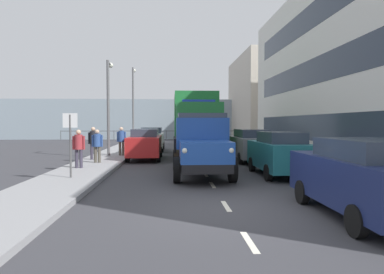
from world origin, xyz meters
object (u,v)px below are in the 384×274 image
Objects in this scene: lorry_cargo_green at (195,123)px; street_sign at (70,134)px; car_grey_kerbside_2 at (250,145)px; lamp_post_far at (133,99)px; truck_vintage_blue at (202,146)px; car_red_oppositeside_0 at (145,144)px; car_navy_kerbside_near at (365,177)px; pedestrian_with_bag at (93,140)px; car_teal_kerbside_1 at (279,153)px; lamp_post_promenade at (109,98)px; pedestrian_couple_a at (79,146)px; pedestrian_strolling at (121,139)px; pedestrian_near_railing at (97,143)px; car_white_oppositeside_1 at (152,139)px.

street_sign is at bearing 61.31° from lorry_cargo_green.
car_grey_kerbside_2 is 15.97m from lamp_post_far.
truck_vintage_blue is 1.23× the size of car_red_oppositeside_0.
lamp_post_far reaches higher than car_navy_kerbside_near.
pedestrian_with_bag is at bearing -84.70° from street_sign.
truck_vintage_blue reaches higher than car_teal_kerbside_1.
pedestrian_couple_a is at bearing 87.55° from lamp_post_promenade.
truck_vintage_blue is at bearing 160.51° from pedestrian_couple_a.
pedestrian_with_bag reaches higher than car_navy_kerbside_near.
car_navy_kerbside_near is 13.66m from car_red_oppositeside_0.
pedestrian_strolling is at bearing -33.47° from car_red_oppositeside_0.
pedestrian_with_bag is (0.50, -1.43, 0.07)m from pedestrian_near_railing.
pedestrian_strolling is at bearing -61.25° from truck_vintage_blue.
pedestrian_couple_a is at bearing 80.22° from pedestrian_strolling.
pedestrian_couple_a is 0.72× the size of street_sign.
lamp_post_promenade reaches higher than truck_vintage_blue.
car_teal_kerbside_1 is at bearing -90.00° from car_navy_kerbside_near.
pedestrian_near_railing is (2.09, 2.77, 0.18)m from car_red_oppositeside_0.
truck_vintage_blue is 0.82× the size of lamp_post_far.
pedestrian_with_bag reaches higher than car_teal_kerbside_1.
pedestrian_with_bag is at bearing -31.45° from car_teal_kerbside_1.
car_grey_kerbside_2 is 1.03× the size of car_white_oppositeside_1.
pedestrian_strolling is (-0.61, -3.74, 0.05)m from pedestrian_near_railing.
car_teal_kerbside_1 is 10.29m from pedestrian_strolling.
truck_vintage_blue is 19.60m from lamp_post_far.
truck_vintage_blue is 3.47× the size of pedestrian_couple_a.
lamp_post_far is (7.69, -13.59, 3.34)m from car_grey_kerbside_2.
truck_vintage_blue is 1.27× the size of car_white_oppositeside_1.
pedestrian_with_bag is at bearing 64.19° from pedestrian_strolling.
pedestrian_near_railing is 0.94× the size of pedestrian_with_bag.
car_white_oppositeside_1 is 11.25m from pedestrian_couple_a.
car_navy_kerbside_near is 2.50× the size of pedestrian_with_bag.
car_red_oppositeside_0 is 7.69m from street_sign.
pedestrian_with_bag is at bearing 27.33° from car_red_oppositeside_0.
car_white_oppositeside_1 is at bearing -65.81° from car_teal_kerbside_1.
car_navy_kerbside_near is at bearing 146.83° from street_sign.
car_red_oppositeside_0 is 2.81× the size of pedestrian_couple_a.
lamp_post_far is (4.64, -18.80, 3.06)m from truck_vintage_blue.
pedestrian_with_bag is 6.08m from street_sign.
pedestrian_with_bag reaches higher than car_red_oppositeside_0.
car_white_oppositeside_1 is at bearing -105.57° from pedestrian_strolling.
car_white_oppositeside_1 is (2.63, -12.78, -0.28)m from truck_vintage_blue.
lamp_post_far is at bearing -71.60° from car_white_oppositeside_1.
car_grey_kerbside_2 is 9.85m from street_sign.
pedestrian_couple_a reaches higher than car_teal_kerbside_1.
truck_vintage_blue is 6.03m from pedestrian_near_railing.
car_navy_kerbside_near is at bearing 101.07° from lorry_cargo_green.
lamp_post_far reaches higher than truck_vintage_blue.
pedestrian_strolling is at bearing 9.23° from lorry_cargo_green.
lamp_post_promenade reaches higher than street_sign.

